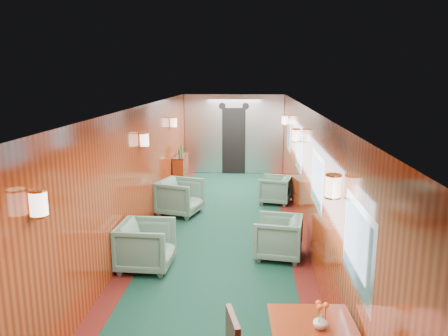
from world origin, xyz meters
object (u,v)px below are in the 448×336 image
credenza (181,171)px  armchair_right_near (278,237)px  armchair_left_far (180,197)px  armchair_right_far (275,190)px  armchair_left_near (146,245)px

credenza → armchair_right_near: size_ratio=1.49×
armchair_left_far → armchair_right_far: (2.08, 1.00, -0.06)m
armchair_right_near → armchair_right_far: armchair_right_near is taller
credenza → armchair_left_near: (0.27, -5.04, -0.07)m
armchair_left_far → credenza: bearing=25.5°
credenza → armchair_left_far: 2.36m
armchair_right_near → armchair_left_far: bearing=-128.4°
armchair_left_far → armchair_left_near: bearing=-165.3°
armchair_right_far → credenza: bearing=-105.3°
armchair_left_near → armchair_right_near: armchair_left_near is taller
credenza → armchair_left_far: credenza is taller
armchair_right_near → armchair_right_far: (0.11, 3.15, -0.03)m
armchair_left_far → armchair_right_near: 2.92m
armchair_left_far → armchair_right_far: armchair_left_far is taller
credenza → armchair_left_far: size_ratio=1.35×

